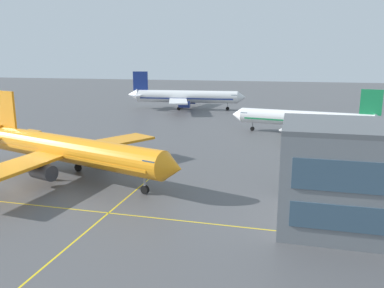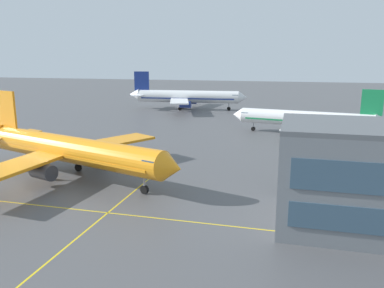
{
  "view_description": "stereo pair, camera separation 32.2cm",
  "coord_description": "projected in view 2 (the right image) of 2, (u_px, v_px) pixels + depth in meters",
  "views": [
    {
      "loc": [
        19.94,
        -1.69,
        17.63
      ],
      "look_at": [
        5.11,
        55.96,
        4.39
      ],
      "focal_mm": 36.45,
      "sensor_mm": 36.0,
      "label": 1
    },
    {
      "loc": [
        20.26,
        -1.61,
        17.63
      ],
      "look_at": [
        5.11,
        55.96,
        4.39
      ],
      "focal_mm": 36.45,
      "sensor_mm": 36.0,
      "label": 2
    }
  ],
  "objects": [
    {
      "name": "airliner_far_left_stand",
      "position": [
        186.0,
        97.0,
        134.4
      ],
      "size": [
        41.49,
        35.65,
        12.89
      ],
      "color": "white",
      "rests_on": "ground"
    },
    {
      "name": "airliner_second_row",
      "position": [
        70.0,
        150.0,
        57.96
      ],
      "size": [
        38.71,
        33.06,
        12.29
      ],
      "color": "orange",
      "rests_on": "ground"
    },
    {
      "name": "airliner_third_row",
      "position": [
        307.0,
        119.0,
        89.99
      ],
      "size": [
        35.18,
        30.02,
        10.95
      ],
      "color": "white",
      "rests_on": "ground"
    }
  ]
}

